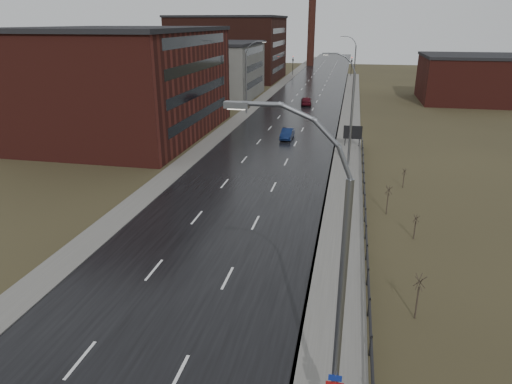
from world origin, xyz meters
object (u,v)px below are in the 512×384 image
at_px(billboard, 353,133).
at_px(car_near, 287,134).
at_px(streetlight_main, 331,298).
at_px(car_far, 306,101).

height_order(billboard, car_near, billboard).
bearing_deg(car_near, streetlight_main, -79.47).
height_order(streetlight_main, car_near, streetlight_main).
bearing_deg(car_near, car_far, 91.36).
bearing_deg(streetlight_main, car_near, 99.63).
distance_m(car_near, car_far, 25.56).
xyz_separation_m(streetlight_main, car_far, (-7.73, 69.86, -5.28)).
bearing_deg(car_far, billboard, 100.02).
relative_size(car_near, car_far, 0.88).
xyz_separation_m(streetlight_main, car_near, (-7.52, 44.31, -5.40)).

